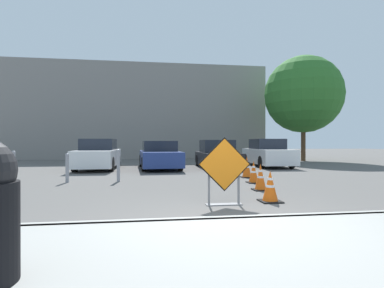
{
  "coord_description": "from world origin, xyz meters",
  "views": [
    {
      "loc": [
        -1.13,
        -4.61,
        1.32
      ],
      "look_at": [
        0.58,
        7.45,
        1.27
      ],
      "focal_mm": 28.0,
      "sensor_mm": 36.0,
      "label": 1
    }
  ],
  "objects": [
    {
      "name": "traffic_cone_second",
      "position": [
        1.92,
        3.35,
        0.36
      ],
      "size": [
        0.42,
        0.42,
        0.74
      ],
      "color": "black",
      "rests_on": "ground_plane"
    },
    {
      "name": "sidewalk_strip",
      "position": [
        0.0,
        -1.38,
        0.07
      ],
      "size": [
        30.9,
        2.77,
        0.14
      ],
      "color": "#999993",
      "rests_on": "ground_plane"
    },
    {
      "name": "parked_car_second",
      "position": [
        -0.65,
        10.79,
        0.66
      ],
      "size": [
        2.14,
        4.76,
        1.41
      ],
      "rotation": [
        0.0,
        0.0,
        3.21
      ],
      "color": "navy",
      "rests_on": "ground_plane"
    },
    {
      "name": "parked_car_nearest",
      "position": [
        -3.69,
        10.99,
        0.71
      ],
      "size": [
        1.83,
        4.69,
        1.52
      ],
      "rotation": [
        0.0,
        0.0,
        3.14
      ],
      "color": "white",
      "rests_on": "ground_plane"
    },
    {
      "name": "ground_plane",
      "position": [
        0.0,
        10.0,
        0.0
      ],
      "size": [
        96.0,
        96.0,
        0.0
      ],
      "primitive_type": "plane",
      "color": "#565451"
    },
    {
      "name": "street_tree_behind_lot",
      "position": [
        9.95,
        15.82,
        4.84
      ],
      "size": [
        5.57,
        5.57,
        7.63
      ],
      "color": "#513823",
      "rests_on": "ground_plane"
    },
    {
      "name": "traffic_cone_third",
      "position": [
        2.26,
        4.85,
        0.35
      ],
      "size": [
        0.42,
        0.42,
        0.72
      ],
      "color": "black",
      "rests_on": "ground_plane"
    },
    {
      "name": "parked_car_fourth",
      "position": [
        5.44,
        11.5,
        0.71
      ],
      "size": [
        2.02,
        4.69,
        1.54
      ],
      "rotation": [
        0.0,
        0.0,
        3.08
      ],
      "color": "white",
      "rests_on": "ground_plane"
    },
    {
      "name": "curb_lip",
      "position": [
        0.0,
        0.0,
        0.07
      ],
      "size": [
        30.9,
        0.2,
        0.14
      ],
      "color": "#999993",
      "rests_on": "ground_plane"
    },
    {
      "name": "road_closed_sign",
      "position": [
        0.43,
        1.53,
        0.76
      ],
      "size": [
        1.14,
        0.2,
        1.44
      ],
      "color": "black",
      "rests_on": "ground_plane"
    },
    {
      "name": "bollard_nearest",
      "position": [
        -2.19,
        5.8,
        0.58
      ],
      "size": [
        0.12,
        0.12,
        1.1
      ],
      "color": "gray",
      "rests_on": "ground_plane"
    },
    {
      "name": "bollard_second",
      "position": [
        -3.85,
        5.8,
        0.51
      ],
      "size": [
        0.12,
        0.12,
        0.97
      ],
      "color": "gray",
      "rests_on": "ground_plane"
    },
    {
      "name": "traffic_cone_fourth",
      "position": [
        2.53,
        6.36,
        0.39
      ],
      "size": [
        0.46,
        0.46,
        0.8
      ],
      "color": "black",
      "rests_on": "ground_plane"
    },
    {
      "name": "building_facade_backdrop",
      "position": [
        -2.68,
        22.42,
        3.94
      ],
      "size": [
        22.77,
        5.0,
        7.89
      ],
      "color": "gray",
      "rests_on": "ground_plane"
    },
    {
      "name": "traffic_cone_nearest",
      "position": [
        1.54,
        1.76,
        0.34
      ],
      "size": [
        0.47,
        0.47,
        0.7
      ],
      "color": "black",
      "rests_on": "ground_plane"
    },
    {
      "name": "bollard_third",
      "position": [
        -5.51,
        5.8,
        0.56
      ],
      "size": [
        0.12,
        0.12,
        1.07
      ],
      "color": "gray",
      "rests_on": "ground_plane"
    },
    {
      "name": "parked_car_third",
      "position": [
        2.4,
        10.88,
        0.67
      ],
      "size": [
        1.92,
        4.24,
        1.47
      ],
      "rotation": [
        0.0,
        0.0,
        3.12
      ],
      "color": "black",
      "rests_on": "ground_plane"
    }
  ]
}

